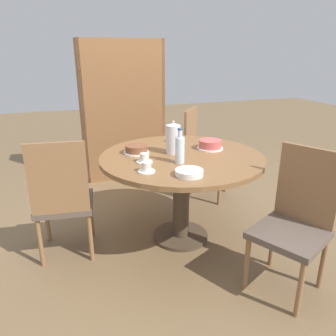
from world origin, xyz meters
name	(u,v)px	position (x,y,z in m)	size (l,w,h in m)	color
ground_plane	(181,237)	(0.00, 0.00, 0.00)	(14.00, 14.00, 0.00)	brown
dining_table	(182,171)	(0.00, 0.00, 0.61)	(1.30, 1.30, 0.74)	#473828
chair_a	(201,153)	(0.53, 0.76, 0.49)	(0.59, 0.59, 0.95)	olive
chair_b	(63,198)	(-0.93, 0.05, 0.49)	(0.47, 0.47, 0.95)	olive
chair_c	(295,220)	(0.48, -0.80, 0.49)	(0.56, 0.56, 0.95)	olive
bookshelf	(123,115)	(-0.12, 1.63, 0.79)	(1.00, 0.28, 1.66)	brown
coffee_pot	(173,138)	(-0.04, 0.08, 0.87)	(0.12, 0.12, 0.27)	silver
water_bottle	(180,149)	(-0.08, -0.17, 0.85)	(0.07, 0.07, 0.26)	silver
cake_main	(210,145)	(0.29, 0.09, 0.78)	(0.22, 0.22, 0.08)	white
cake_second	(136,149)	(-0.33, 0.17, 0.78)	(0.21, 0.21, 0.07)	white
cup_a	(145,159)	(-0.32, -0.07, 0.77)	(0.12, 0.12, 0.07)	white
cup_b	(173,139)	(0.08, 0.40, 0.77)	(0.12, 0.12, 0.07)	white
cup_c	(146,168)	(-0.37, -0.27, 0.77)	(0.12, 0.12, 0.07)	white
plate_stack	(189,173)	(-0.12, -0.43, 0.76)	(0.19, 0.19, 0.04)	white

